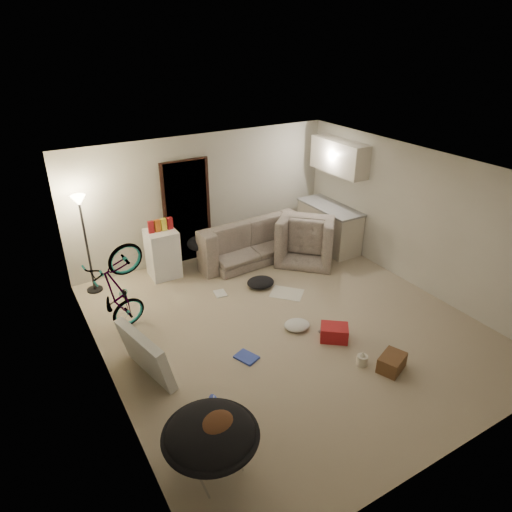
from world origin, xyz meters
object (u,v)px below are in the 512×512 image
sofa (244,243)px  drink_case_a (392,363)px  armchair (307,240)px  bicycle (121,310)px  floor_lamp (83,224)px  drink_case_b (334,333)px  saucer_chair (211,442)px  kitchen_counter (329,227)px  juicer (362,360)px  mini_fridge (163,253)px  tv_box (145,354)px

sofa → drink_case_a: size_ratio=5.52×
armchair → bicycle: bicycle is taller
floor_lamp → drink_case_b: (2.82, -3.34, -1.19)m
armchair → drink_case_b: 2.84m
sofa → saucer_chair: (-2.79, -4.30, 0.11)m
kitchen_counter → drink_case_a: bearing=-115.9°
kitchen_counter → bicycle: 4.81m
floor_lamp → juicer: floor_lamp is taller
floor_lamp → mini_fridge: (1.30, -0.10, -0.84)m
tv_box → drink_case_a: size_ratio=2.68×
bicycle → drink_case_a: (2.96, -2.76, -0.29)m
kitchen_counter → tv_box: kitchen_counter is taller
floor_lamp → mini_fridge: size_ratio=1.96×
kitchen_counter → sofa: bearing=166.2°
mini_fridge → juicer: (1.48, -3.91, -0.37)m
saucer_chair → tv_box: 1.82m
floor_lamp → saucer_chair: 4.59m
sofa → bicycle: bicycle is taller
tv_box → saucer_chair: bearing=-99.2°
mini_fridge → drink_case_a: size_ratio=2.31×
saucer_chair → drink_case_b: bearing=23.9°
bicycle → juicer: size_ratio=7.03×
drink_case_a → drink_case_b: bearing=82.9°
mini_fridge → tv_box: bearing=-114.3°
bicycle → tv_box: bearing=171.0°
floor_lamp → sofa: floor_lamp is taller
armchair → drink_case_b: (-1.32, -2.51, -0.24)m
mini_fridge → tv_box: size_ratio=0.86×
floor_lamp → drink_case_a: 5.41m
tv_box → drink_case_a: tv_box is taller
bicycle → drink_case_b: 3.28m
bicycle → juicer: 3.67m
kitchen_counter → sofa: size_ratio=0.68×
sofa → armchair: (1.13, -0.64, 0.04)m
floor_lamp → armchair: (4.14, -0.84, -0.95)m
sofa → bicycle: 3.19m
floor_lamp → armchair: 4.32m
sofa → mini_fridge: 1.71m
saucer_chair → tv_box: size_ratio=0.96×
floor_lamp → drink_case_b: size_ratio=4.42×
sofa → drink_case_a: sofa is taller
bicycle → saucer_chair: bicycle is taller
bicycle → drink_case_a: bicycle is taller
drink_case_b → drink_case_a: bearing=-37.3°
kitchen_counter → saucer_chair: size_ratio=1.46×
armchair → mini_fridge: (-2.84, 0.74, 0.10)m
sofa → saucer_chair: 5.12m
sofa → tv_box: bearing=37.1°
sofa → saucer_chair: bearing=53.6°
floor_lamp → juicer: size_ratio=8.18×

